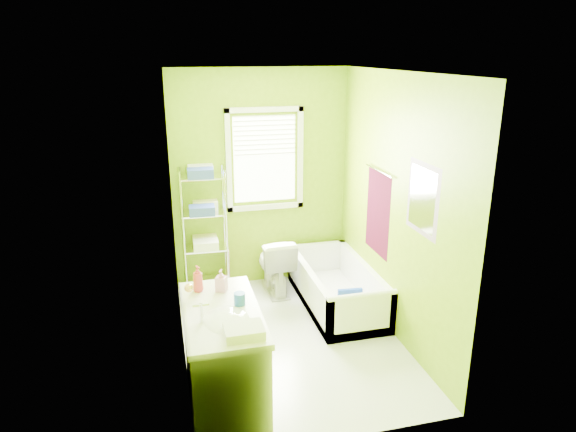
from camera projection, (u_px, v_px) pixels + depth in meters
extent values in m
plane|color=silver|center=(291.00, 339.00, 5.18)|extent=(2.90, 2.90, 0.00)
cube|color=#6C9107|center=(261.00, 180.00, 6.11)|extent=(2.10, 0.04, 2.60)
cube|color=#6C9107|center=(345.00, 281.00, 3.44)|extent=(2.10, 0.04, 2.60)
cube|color=#6C9107|center=(176.00, 225.00, 4.53)|extent=(0.04, 2.90, 2.60)
cube|color=#6C9107|center=(395.00, 208.00, 5.02)|extent=(0.04, 2.90, 2.60)
cube|color=white|center=(291.00, 72.00, 4.38)|extent=(2.10, 2.90, 0.04)
cube|color=white|center=(265.00, 159.00, 6.04)|extent=(0.74, 0.01, 1.01)
cube|color=white|center=(266.00, 207.00, 6.20)|extent=(0.92, 0.05, 0.06)
cube|color=white|center=(264.00, 110.00, 5.84)|extent=(0.92, 0.05, 0.06)
cube|color=white|center=(229.00, 161.00, 5.92)|extent=(0.06, 0.05, 1.22)
cube|color=white|center=(300.00, 158.00, 6.12)|extent=(0.06, 0.05, 1.22)
cube|color=white|center=(265.00, 135.00, 5.93)|extent=(0.72, 0.02, 0.50)
cube|color=white|center=(186.00, 308.00, 3.71)|extent=(0.02, 0.80, 2.00)
sphere|color=gold|center=(189.00, 288.00, 4.02)|extent=(0.07, 0.07, 0.07)
cube|color=#3D071A|center=(378.00, 213.00, 5.39)|extent=(0.02, 0.58, 0.90)
cylinder|color=silver|center=(379.00, 171.00, 5.24)|extent=(0.02, 0.62, 0.02)
cube|color=#CC5972|center=(423.00, 199.00, 4.43)|extent=(0.02, 0.54, 0.64)
cube|color=white|center=(422.00, 199.00, 4.43)|extent=(0.01, 0.44, 0.54)
cube|color=white|center=(336.00, 300.00, 5.86)|extent=(0.73, 1.57, 0.10)
cube|color=white|center=(309.00, 289.00, 5.72)|extent=(0.07, 1.57, 0.47)
cube|color=white|center=(364.00, 283.00, 5.88)|extent=(0.07, 1.57, 0.47)
cube|color=white|center=(361.00, 318.00, 5.11)|extent=(0.73, 0.07, 0.47)
cube|color=white|center=(317.00, 261.00, 6.49)|extent=(0.73, 0.07, 0.47)
cylinder|color=white|center=(362.00, 296.00, 5.04)|extent=(0.73, 0.07, 0.07)
cylinder|color=#133CB8|center=(353.00, 316.00, 5.34)|extent=(0.37, 0.37, 0.07)
cylinder|color=gold|center=(353.00, 311.00, 5.32)|extent=(0.35, 0.35, 0.05)
cube|color=#133CB8|center=(350.00, 299.00, 5.44)|extent=(0.26, 0.07, 0.24)
imported|color=white|center=(275.00, 264.00, 6.09)|extent=(0.41, 0.70, 0.71)
cube|color=white|center=(224.00, 361.00, 4.10)|extent=(0.56, 1.12, 0.81)
cube|color=white|center=(221.00, 313.00, 3.97)|extent=(0.59, 1.15, 0.05)
ellipsoid|color=white|center=(227.00, 323.00, 3.83)|extent=(0.39, 0.50, 0.14)
cylinder|color=silver|center=(201.00, 314.00, 3.76)|extent=(0.03, 0.03, 0.16)
cylinder|color=silver|center=(201.00, 305.00, 3.74)|extent=(0.12, 0.02, 0.02)
imported|color=#C43943|center=(198.00, 279.00, 4.24)|extent=(0.12, 0.12, 0.22)
imported|color=#D086B1|center=(221.00, 280.00, 4.25)|extent=(0.12, 0.12, 0.19)
cylinder|color=#1952A8|center=(240.00, 299.00, 4.03)|extent=(0.09, 0.09, 0.10)
cube|color=white|center=(244.00, 331.00, 3.60)|extent=(0.28, 0.22, 0.07)
cylinder|color=silver|center=(184.00, 238.00, 5.77)|extent=(0.02, 0.02, 1.52)
cylinder|color=silver|center=(183.00, 230.00, 6.04)|extent=(0.02, 0.02, 1.52)
cylinder|color=silver|center=(227.00, 235.00, 5.87)|extent=(0.02, 0.02, 1.52)
cylinder|color=silver|center=(224.00, 227.00, 6.14)|extent=(0.02, 0.02, 1.52)
cube|color=silver|center=(207.00, 281.00, 6.15)|extent=(0.51, 0.33, 0.02)
cube|color=silver|center=(206.00, 248.00, 6.01)|extent=(0.51, 0.33, 0.02)
cube|color=silver|center=(204.00, 213.00, 5.88)|extent=(0.51, 0.33, 0.02)
cube|color=silver|center=(202.00, 177.00, 5.75)|extent=(0.51, 0.33, 0.02)
cube|color=#3048AE|center=(200.00, 173.00, 5.64)|extent=(0.29, 0.20, 0.10)
cube|color=white|center=(200.00, 169.00, 5.84)|extent=(0.29, 0.20, 0.10)
cube|color=#3048AE|center=(202.00, 210.00, 5.77)|extent=(0.29, 0.20, 0.10)
cube|color=#DEDB87|center=(205.00, 205.00, 5.97)|extent=(0.29, 0.20, 0.10)
cube|color=white|center=(206.00, 245.00, 5.92)|extent=(0.29, 0.20, 0.10)
cube|color=#DEDB87|center=(205.00, 239.00, 6.11)|extent=(0.29, 0.20, 0.10)
cube|color=#C5868D|center=(228.00, 266.00, 6.14)|extent=(0.03, 0.27, 0.47)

